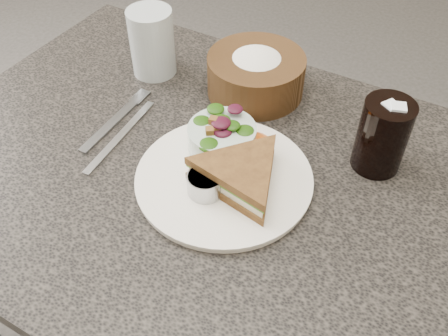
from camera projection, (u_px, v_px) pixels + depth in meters
name	position (u px, v px, depth m)	size (l,w,h in m)	color
dining_table	(215.00, 292.00, 1.07)	(1.00, 0.70, 0.75)	black
dinner_plate	(224.00, 179.00, 0.78)	(0.27, 0.27, 0.01)	silver
sandwich	(241.00, 175.00, 0.74)	(0.17, 0.17, 0.05)	brown
salad_bowl	(222.00, 135.00, 0.79)	(0.11, 0.11, 0.06)	#ABC2B6
dressing_ramekin	(206.00, 184.00, 0.74)	(0.06, 0.06, 0.03)	#A4A6A9
orange_wedge	(253.00, 139.00, 0.81)	(0.07, 0.07, 0.03)	orange
fork	(113.00, 123.00, 0.88)	(0.02, 0.17, 0.00)	gray
knife	(121.00, 136.00, 0.85)	(0.01, 0.20, 0.00)	#ABADB0
bread_basket	(256.00, 69.00, 0.91)	(0.18, 0.18, 0.10)	#4A301A
cola_glass	(383.00, 133.00, 0.76)	(0.08, 0.08, 0.13)	black
water_glass	(152.00, 42.00, 0.95)	(0.09, 0.09, 0.13)	#ADB8BB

